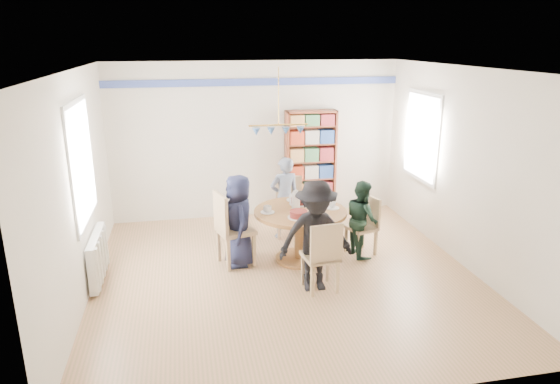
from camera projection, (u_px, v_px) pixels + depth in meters
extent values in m
plane|color=tan|center=(286.00, 275.00, 6.71)|extent=(5.00, 5.00, 0.00)
plane|color=white|center=(287.00, 69.00, 5.91)|extent=(5.00, 5.00, 0.00)
plane|color=white|center=(256.00, 141.00, 8.65)|extent=(5.00, 0.00, 5.00)
plane|color=white|center=(351.00, 261.00, 3.97)|extent=(5.00, 0.00, 5.00)
plane|color=white|center=(78.00, 190.00, 5.84)|extent=(0.00, 5.00, 5.00)
plane|color=white|center=(466.00, 169.00, 6.78)|extent=(0.00, 5.00, 5.00)
cube|color=#374A99|center=(256.00, 82.00, 8.34)|extent=(5.00, 0.02, 0.12)
cube|color=white|center=(81.00, 163.00, 6.05)|extent=(0.03, 1.32, 1.52)
cube|color=white|center=(83.00, 163.00, 6.06)|extent=(0.01, 1.20, 1.40)
cube|color=white|center=(422.00, 137.00, 7.93)|extent=(0.03, 1.12, 1.42)
cube|color=white|center=(421.00, 137.00, 7.93)|extent=(0.01, 1.00, 1.30)
cylinder|color=gold|center=(278.00, 96.00, 6.49)|extent=(0.01, 0.01, 0.75)
cylinder|color=gold|center=(279.00, 125.00, 6.60)|extent=(0.80, 0.02, 0.02)
cone|color=#3D69AA|center=(256.00, 132.00, 6.57)|extent=(0.11, 0.11, 0.10)
cone|color=#3D69AA|center=(271.00, 131.00, 6.61)|extent=(0.11, 0.11, 0.10)
cone|color=#3D69AA|center=(286.00, 131.00, 6.64)|extent=(0.11, 0.11, 0.10)
cone|color=#3D69AA|center=(300.00, 130.00, 6.68)|extent=(0.11, 0.11, 0.10)
cube|color=silver|center=(98.00, 257.00, 6.43)|extent=(0.10, 1.00, 0.60)
cube|color=silver|center=(98.00, 270.00, 6.07)|extent=(0.02, 0.06, 0.56)
cube|color=silver|center=(101.00, 263.00, 6.25)|extent=(0.02, 0.06, 0.56)
cube|color=silver|center=(103.00, 256.00, 6.44)|extent=(0.02, 0.06, 0.56)
cube|color=silver|center=(105.00, 250.00, 6.63)|extent=(0.02, 0.06, 0.56)
cube|color=silver|center=(107.00, 244.00, 6.82)|extent=(0.02, 0.06, 0.56)
cylinder|color=olive|center=(300.00, 212.00, 6.97)|extent=(1.30, 1.30, 0.05)
cylinder|color=olive|center=(300.00, 237.00, 7.08)|extent=(0.16, 0.16, 0.70)
cylinder|color=olive|center=(300.00, 258.00, 7.18)|extent=(0.70, 0.70, 0.04)
cube|color=tan|center=(236.00, 230.00, 6.91)|extent=(0.58, 0.58, 0.06)
cube|color=tan|center=(221.00, 214.00, 6.74)|extent=(0.17, 0.46, 0.56)
cube|color=tan|center=(254.00, 250.00, 6.90)|extent=(0.05, 0.05, 0.48)
cube|color=tan|center=(243.00, 241.00, 7.23)|extent=(0.05, 0.05, 0.48)
cube|color=tan|center=(228.00, 255.00, 6.74)|extent=(0.05, 0.05, 0.48)
cube|color=tan|center=(219.00, 245.00, 7.07)|extent=(0.05, 0.05, 0.48)
cube|color=tan|center=(361.00, 228.00, 7.27)|extent=(0.47, 0.47, 0.05)
cube|color=tan|center=(371.00, 211.00, 7.28)|extent=(0.14, 0.37, 0.45)
cube|color=tan|center=(346.00, 240.00, 7.39)|extent=(0.05, 0.05, 0.39)
cube|color=tan|center=(358.00, 247.00, 7.13)|extent=(0.05, 0.05, 0.39)
cube|color=tan|center=(363.00, 236.00, 7.53)|extent=(0.05, 0.05, 0.39)
cube|color=tan|center=(375.00, 243.00, 7.27)|extent=(0.05, 0.05, 0.39)
cube|color=tan|center=(289.00, 209.00, 7.93)|extent=(0.48, 0.48, 0.05)
cube|color=tan|center=(289.00, 191.00, 8.04)|extent=(0.42, 0.11, 0.50)
cube|color=tan|center=(279.00, 227.00, 7.83)|extent=(0.05, 0.05, 0.43)
cube|color=tan|center=(300.00, 227.00, 7.84)|extent=(0.05, 0.05, 0.43)
cube|color=tan|center=(278.00, 219.00, 8.16)|extent=(0.05, 0.05, 0.43)
cube|color=tan|center=(299.00, 219.00, 8.16)|extent=(0.05, 0.05, 0.43)
cube|color=tan|center=(320.00, 257.00, 6.22)|extent=(0.46, 0.46, 0.05)
cube|color=tan|center=(327.00, 244.00, 5.97)|extent=(0.42, 0.08, 0.49)
cube|color=tan|center=(327.00, 266.00, 6.48)|extent=(0.04, 0.04, 0.42)
cube|color=tan|center=(303.00, 270.00, 6.39)|extent=(0.04, 0.04, 0.42)
cube|color=tan|center=(337.00, 277.00, 6.18)|extent=(0.04, 0.04, 0.42)
cube|color=tan|center=(312.00, 281.00, 6.08)|extent=(0.04, 0.04, 0.42)
imported|color=#181B35|center=(239.00, 220.00, 6.86)|extent=(0.46, 0.67, 1.30)
imported|color=#172E23|center=(362.00, 219.00, 7.19)|extent=(0.47, 0.58, 1.12)
imported|color=gray|center=(284.00, 198.00, 7.83)|extent=(0.52, 0.39, 1.31)
imported|color=black|center=(316.00, 236.00, 6.15)|extent=(0.92, 0.54, 1.42)
cube|color=maroon|center=(287.00, 165.00, 8.72)|extent=(0.04, 0.27, 1.87)
cube|color=maroon|center=(334.00, 162.00, 8.88)|extent=(0.04, 0.27, 1.87)
cube|color=maroon|center=(311.00, 111.00, 8.53)|extent=(0.89, 0.27, 0.04)
cube|color=maroon|center=(309.00, 212.00, 9.07)|extent=(0.89, 0.27, 0.05)
cube|color=maroon|center=(309.00, 162.00, 8.92)|extent=(0.89, 0.02, 1.87)
cube|color=maroon|center=(310.00, 195.00, 8.97)|extent=(0.84, 0.25, 0.02)
cube|color=maroon|center=(310.00, 178.00, 8.88)|extent=(0.84, 0.25, 0.02)
cube|color=maroon|center=(310.00, 161.00, 8.79)|extent=(0.84, 0.25, 0.02)
cube|color=maroon|center=(311.00, 144.00, 8.69)|extent=(0.84, 0.25, 0.02)
cube|color=maroon|center=(311.00, 126.00, 8.60)|extent=(0.84, 0.25, 0.02)
cube|color=#A03018|center=(295.00, 206.00, 8.96)|extent=(0.25, 0.20, 0.23)
cube|color=beige|center=(310.00, 205.00, 9.01)|extent=(0.25, 0.20, 0.23)
cube|color=navy|center=(324.00, 204.00, 9.06)|extent=(0.25, 0.20, 0.23)
cube|color=tan|center=(296.00, 189.00, 8.86)|extent=(0.25, 0.20, 0.23)
cube|color=#3F7246|center=(310.00, 188.00, 8.91)|extent=(0.25, 0.20, 0.23)
cube|color=maroon|center=(325.00, 187.00, 8.96)|extent=(0.25, 0.20, 0.23)
cube|color=#A03018|center=(296.00, 172.00, 8.77)|extent=(0.25, 0.20, 0.23)
cube|color=beige|center=(310.00, 171.00, 8.82)|extent=(0.25, 0.20, 0.23)
cube|color=navy|center=(325.00, 171.00, 8.87)|extent=(0.25, 0.20, 0.23)
cube|color=tan|center=(296.00, 155.00, 8.68)|extent=(0.25, 0.20, 0.23)
cube|color=#3F7246|center=(311.00, 154.00, 8.73)|extent=(0.25, 0.20, 0.23)
cube|color=maroon|center=(325.00, 154.00, 8.78)|extent=(0.25, 0.20, 0.23)
cube|color=#A03018|center=(296.00, 137.00, 8.59)|extent=(0.25, 0.20, 0.23)
cube|color=beige|center=(311.00, 137.00, 8.64)|extent=(0.25, 0.20, 0.23)
cube|color=navy|center=(326.00, 136.00, 8.69)|extent=(0.25, 0.20, 0.23)
cube|color=tan|center=(296.00, 120.00, 8.50)|extent=(0.25, 0.20, 0.19)
cube|color=#3F7246|center=(311.00, 120.00, 8.55)|extent=(0.25, 0.20, 0.19)
cube|color=maroon|center=(326.00, 119.00, 8.60)|extent=(0.25, 0.20, 0.19)
cylinder|color=white|center=(296.00, 201.00, 6.99)|extent=(0.12, 0.12, 0.23)
sphere|color=white|center=(296.00, 193.00, 6.96)|extent=(0.09, 0.09, 0.09)
cylinder|color=silver|center=(307.00, 198.00, 7.05)|extent=(0.07, 0.07, 0.27)
cylinder|color=#3D69AA|center=(307.00, 188.00, 7.01)|extent=(0.03, 0.03, 0.03)
cylinder|color=white|center=(299.00, 204.00, 7.23)|extent=(0.29, 0.29, 0.01)
cylinder|color=maroon|center=(299.00, 200.00, 7.21)|extent=(0.23, 0.23, 0.09)
cylinder|color=white|center=(298.00, 217.00, 6.67)|extent=(0.29, 0.29, 0.01)
cylinder|color=maroon|center=(298.00, 214.00, 6.66)|extent=(0.23, 0.23, 0.09)
cylinder|color=white|center=(268.00, 212.00, 6.87)|extent=(0.19, 0.19, 0.01)
imported|color=white|center=(267.00, 209.00, 6.86)|extent=(0.12, 0.12, 0.09)
cylinder|color=white|center=(332.00, 208.00, 7.05)|extent=(0.19, 0.19, 0.01)
imported|color=white|center=(332.00, 205.00, 7.04)|extent=(0.10, 0.10, 0.09)
cylinder|color=white|center=(293.00, 200.00, 7.40)|extent=(0.19, 0.19, 0.01)
imported|color=white|center=(293.00, 197.00, 7.39)|extent=(0.12, 0.12, 0.09)
cylinder|color=white|center=(309.00, 221.00, 6.52)|extent=(0.19, 0.19, 0.01)
imported|color=white|center=(309.00, 218.00, 6.51)|extent=(0.10, 0.10, 0.09)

